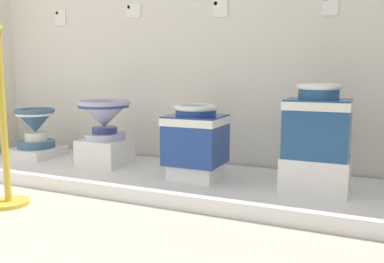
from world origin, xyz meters
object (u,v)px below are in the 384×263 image
at_px(info_placard_second, 133,11).
at_px(info_placard_third, 220,8).
at_px(plinth_block_tall_cobalt, 37,152).
at_px(plinth_block_central_ornate, 315,174).
at_px(antique_toilet_squat_floral, 196,133).
at_px(stanchion_post_near_left, 5,150).
at_px(plinth_block_rightmost, 105,152).
at_px(antique_toilet_central_ornate, 317,121).
at_px(plinth_block_squat_floral, 196,171).
at_px(antique_toilet_tall_cobalt, 35,124).
at_px(info_placard_first, 60,18).
at_px(antique_toilet_rightmost, 104,115).
at_px(info_placard_fourth, 330,5).

distance_m(info_placard_second, info_placard_third, 0.76).
height_order(plinth_block_tall_cobalt, info_placard_third, info_placard_third).
relative_size(plinth_block_central_ornate, info_placard_third, 3.08).
distance_m(antique_toilet_squat_floral, stanchion_post_near_left, 1.18).
bearing_deg(plinth_block_rightmost, stanchion_post_near_left, -99.73).
relative_size(plinth_block_central_ornate, stanchion_post_near_left, 0.36).
distance_m(antique_toilet_central_ornate, info_placard_second, 1.80).
bearing_deg(plinth_block_rightmost, plinth_block_central_ornate, -1.54).
relative_size(plinth_block_tall_cobalt, plinth_block_rightmost, 1.13).
bearing_deg(antique_toilet_squat_floral, stanchion_post_near_left, -142.90).
height_order(plinth_block_squat_floral, antique_toilet_central_ornate, antique_toilet_central_ornate).
bearing_deg(antique_toilet_tall_cobalt, info_placard_first, 93.93).
bearing_deg(antique_toilet_rightmost, stanchion_post_near_left, -99.73).
bearing_deg(antique_toilet_central_ornate, info_placard_third, 149.75).
height_order(plinth_block_rightmost, antique_toilet_rightmost, antique_toilet_rightmost).
bearing_deg(plinth_block_central_ornate, antique_toilet_tall_cobalt, 178.36).
height_order(antique_toilet_rightmost, info_placard_third, info_placard_third).
bearing_deg(plinth_block_tall_cobalt, antique_toilet_squat_floral, -4.37).
bearing_deg(stanchion_post_near_left, antique_toilet_squat_floral, 37.10).
bearing_deg(stanchion_post_near_left, antique_toilet_central_ornate, 24.06).
xyz_separation_m(plinth_block_rightmost, antique_toilet_central_ornate, (1.57, -0.04, 0.33)).
distance_m(info_placard_second, stanchion_post_near_left, 1.57).
bearing_deg(info_placard_fourth, plinth_block_squat_floral, -146.02).
height_order(antique_toilet_squat_floral, info_placard_first, info_placard_first).
bearing_deg(antique_toilet_rightmost, plinth_block_tall_cobalt, 178.15).
xyz_separation_m(antique_toilet_central_ornate, stanchion_post_near_left, (-1.71, -0.76, -0.18)).
height_order(plinth_block_squat_floral, antique_toilet_squat_floral, antique_toilet_squat_floral).
bearing_deg(antique_toilet_central_ornate, plinth_block_tall_cobalt, 178.36).
xyz_separation_m(info_placard_third, stanchion_post_near_left, (-0.92, -1.23, -0.94)).
distance_m(plinth_block_squat_floral, info_placard_third, 1.24).
distance_m(plinth_block_tall_cobalt, plinth_block_central_ornate, 2.30).
bearing_deg(plinth_block_squat_floral, info_placard_second, 146.83).
bearing_deg(plinth_block_tall_cobalt, antique_toilet_central_ornate, -1.64).
bearing_deg(plinth_block_tall_cobalt, plinth_block_central_ornate, -1.64).
height_order(antique_toilet_squat_floral, info_placard_fourth, info_placard_fourth).
xyz_separation_m(plinth_block_tall_cobalt, antique_toilet_squat_floral, (1.53, -0.12, 0.27)).
bearing_deg(info_placard_fourth, plinth_block_rightmost, -164.98).
xyz_separation_m(info_placard_fourth, stanchion_post_near_left, (-1.71, -1.23, -0.91)).
relative_size(antique_toilet_rightmost, info_placard_fourth, 2.84).
bearing_deg(info_placard_second, info_placard_first, 180.00).
bearing_deg(info_placard_third, info_placard_second, 180.00).
height_order(antique_toilet_squat_floral, antique_toilet_central_ornate, antique_toilet_central_ornate).
distance_m(antique_toilet_rightmost, plinth_block_squat_floral, 0.88).
bearing_deg(stanchion_post_near_left, antique_toilet_tall_cobalt, 125.21).
xyz_separation_m(info_placard_second, info_placard_fourth, (1.55, -0.00, -0.05)).
bearing_deg(info_placard_second, plinth_block_squat_floral, -33.17).
distance_m(antique_toilet_rightmost, stanchion_post_near_left, 0.83).
distance_m(info_placard_fourth, stanchion_post_near_left, 2.29).
distance_m(info_placard_first, stanchion_post_near_left, 1.67).
bearing_deg(stanchion_post_near_left, info_placard_second, 82.73).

